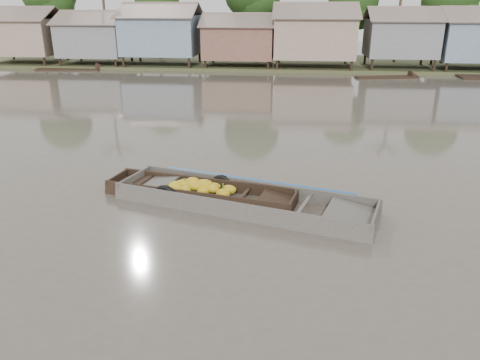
# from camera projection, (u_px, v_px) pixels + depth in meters

# --- Properties ---
(ground) EXTENTS (120.00, 120.00, 0.00)m
(ground) POSITION_uv_depth(u_px,v_px,m) (259.00, 214.00, 12.73)
(ground) COLOR #4F483D
(ground) RESTS_ON ground
(riverbank) EXTENTS (120.00, 12.47, 10.22)m
(riverbank) POSITION_uv_depth(u_px,v_px,m) (320.00, 30.00, 40.91)
(riverbank) COLOR #384723
(riverbank) RESTS_ON ground
(banana_boat) EXTENTS (5.85, 2.53, 0.80)m
(banana_boat) POSITION_uv_depth(u_px,v_px,m) (198.00, 192.00, 13.77)
(banana_boat) COLOR black
(banana_boat) RESTS_ON ground
(viewer_boat) EXTENTS (7.62, 3.89, 0.59)m
(viewer_boat) POSITION_uv_depth(u_px,v_px,m) (244.00, 204.00, 13.23)
(viewer_boat) COLOR #3B3632
(viewer_boat) RESTS_ON ground
(distant_boats) EXTENTS (46.08, 16.33, 0.35)m
(distant_boats) POSITION_uv_depth(u_px,v_px,m) (442.00, 82.00, 33.70)
(distant_boats) COLOR black
(distant_boats) RESTS_ON ground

